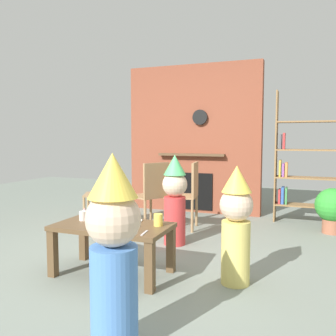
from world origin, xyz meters
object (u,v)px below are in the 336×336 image
Objects in this scene: potted_plant_tall at (333,207)px; coffee_table at (113,233)px; birthday_cake_slice at (84,212)px; bookshelf at (303,163)px; dining_chair_middle at (152,192)px; child_with_cone_hat at (114,248)px; paper_cup_far_left at (124,224)px; child_by_the_chairs at (175,197)px; child_in_pink at (236,222)px; paper_plate_rear at (132,221)px; paper_cup_near_left at (83,216)px; paper_plate_front at (112,225)px; dining_chair_left at (106,189)px; paper_cup_near_right at (158,220)px; dining_chair_right at (188,191)px; paper_cup_center at (96,219)px.

coffee_table is at bearing -131.22° from potted_plant_tall.
birthday_cake_slice is 0.17× the size of potted_plant_tall.
bookshelf reaches higher than dining_chair_middle.
birthday_cake_slice is at bearing 9.87° from child_with_cone_hat.
child_with_cone_hat is 2.71m from dining_chair_middle.
child_by_the_chairs is (0.02, 1.18, 0.04)m from paper_cup_far_left.
paper_cup_far_left is 1.75m from dining_chair_middle.
bookshelf reaches higher than potted_plant_tall.
child_in_pink is (0.88, 0.31, 0.02)m from paper_cup_far_left.
paper_plate_rear is at bearing 135.79° from dining_chair_middle.
child_by_the_chairs reaches higher than paper_cup_near_left.
coffee_table is at bearing -6.08° from paper_cup_near_left.
bookshelf is 2.11× the size of dining_chair_middle.
paper_plate_front reaches higher than coffee_table.
dining_chair_left is (-1.10, 1.37, 0.05)m from paper_plate_rear.
dining_chair_middle is at bearing -148.15° from bookshelf.
potted_plant_tall reaches higher than paper_cup_far_left.
child_by_the_chairs is 1.77× the size of potted_plant_tall.
child_with_cone_hat is at bearing 138.41° from dining_chair_middle.
paper_cup_far_left is at bearing 100.06° from dining_chair_left.
paper_plate_front is 0.24× the size of dining_chair_left.
bookshelf is at bearing -118.63° from dining_chair_middle.
coffee_table is 0.26m from paper_cup_far_left.
paper_cup_near_left is at bearing -59.49° from birthday_cake_slice.
child_with_cone_hat reaches higher than child_by_the_chairs.
child_in_pink is at bearing -0.86° from birthday_cake_slice.
paper_cup_near_left reaches higher than birthday_cake_slice.
birthday_cake_slice is (-0.84, 0.11, -0.01)m from paper_cup_near_right.
paper_plate_front is 0.53m from birthday_cake_slice.
child_by_the_chairs is at bearing 164.14° from dining_chair_middle.
paper_cup_near_right is 2.00m from dining_chair_left.
paper_cup_near_right is 1.12m from child_with_cone_hat.
bookshelf is at bearing 51.45° from birthday_cake_slice.
birthday_cake_slice is 1.58m from child_with_cone_hat.
child_with_cone_hat is 3.50m from potted_plant_tall.
coffee_table is at bearing 145.95° from paper_cup_far_left.
potted_plant_tall is (1.94, 2.21, -0.04)m from coffee_table.
paper_cup_near_right is at bearing 13.46° from coffee_table.
child_with_cone_hat reaches higher than dining_chair_right.
paper_cup_near_left is 0.82× the size of paper_cup_near_right.
coffee_table is at bearing -25.37° from birthday_cake_slice.
potted_plant_tall is (1.35, 3.22, -0.27)m from child_with_cone_hat.
coffee_table is 0.43m from paper_cup_near_right.
paper_plate_rear is at bearing 166.19° from paper_cup_near_right.
paper_cup_far_left is 2.04m from dining_chair_left.
paper_cup_center is (0.19, -0.08, 0.00)m from paper_cup_near_left.
paper_plate_rear is at bearing 103.62° from dining_chair_left.
potted_plant_tall is (2.23, 0.65, -0.18)m from dining_chair_middle.
paper_cup_center is at bearing 73.54° from dining_chair_right.
paper_cup_near_left is at bearing 11.23° from child_with_cone_hat.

